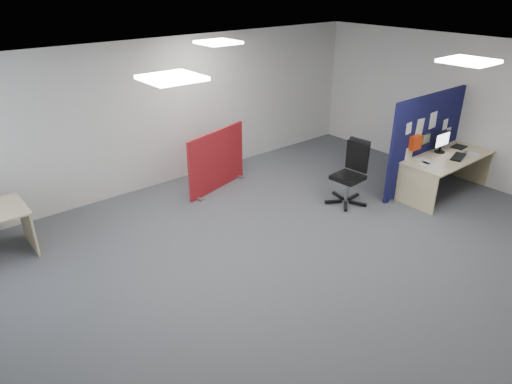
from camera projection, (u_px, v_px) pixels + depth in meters
floor at (295, 256)px, 6.60m from camera, size 9.00×9.00×0.00m
ceiling at (304, 66)px, 5.43m from camera, size 9.00×7.00×0.02m
wall_back at (168, 113)px, 8.46m from camera, size 9.00×0.02×2.70m
wall_right at (471, 111)px, 8.57m from camera, size 0.02×7.00×2.70m
ceiling_lights at (286, 58)px, 6.10m from camera, size 4.10×4.10×0.04m
navy_divider at (426, 142)px, 8.33m from camera, size 2.19×0.30×1.81m
main_desk at (444, 164)px, 8.29m from camera, size 1.90×0.84×0.73m
monitor_main at (442, 141)px, 8.26m from camera, size 0.43×0.18×0.38m
keyboard at (458, 157)px, 8.11m from camera, size 0.48×0.30×0.02m
mouse at (465, 152)px, 8.32m from camera, size 0.11×0.08×0.03m
paper_tray at (459, 147)px, 8.60m from camera, size 0.30×0.25×0.01m
red_divider at (217, 161)px, 8.46m from camera, size 1.46×0.45×1.13m
office_chair at (352, 168)px, 7.93m from camera, size 0.72×0.74×1.11m
desk_papers at (442, 160)px, 8.02m from camera, size 1.34×0.67×0.00m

